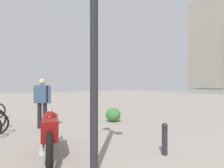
{
  "coord_description": "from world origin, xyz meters",
  "views": [
    {
      "loc": [
        0.22,
        2.86,
        1.53
      ],
      "look_at": [
        10.35,
        -3.58,
        1.52
      ],
      "focal_mm": 32.14,
      "sensor_mm": 36.0,
      "label": 1
    }
  ],
  "objects_px": {
    "lamppost": "(94,21)",
    "motorcycle": "(50,132)",
    "bollard_mid": "(165,138)",
    "pedestrian": "(42,99)"
  },
  "relations": [
    {
      "from": "lamppost",
      "to": "motorcycle",
      "type": "xyz_separation_m",
      "value": [
        1.22,
        0.42,
        -2.11
      ]
    },
    {
      "from": "lamppost",
      "to": "bollard_mid",
      "type": "bearing_deg",
      "value": -91.93
    },
    {
      "from": "pedestrian",
      "to": "bollard_mid",
      "type": "distance_m",
      "value": 4.41
    },
    {
      "from": "lamppost",
      "to": "pedestrian",
      "type": "height_order",
      "value": "lamppost"
    },
    {
      "from": "lamppost",
      "to": "bollard_mid",
      "type": "height_order",
      "value": "lamppost"
    },
    {
      "from": "motorcycle",
      "to": "pedestrian",
      "type": "relative_size",
      "value": 1.24
    },
    {
      "from": "pedestrian",
      "to": "lamppost",
      "type": "bearing_deg",
      "value": 179.0
    },
    {
      "from": "lamppost",
      "to": "motorcycle",
      "type": "relative_size",
      "value": 1.84
    },
    {
      "from": "lamppost",
      "to": "bollard_mid",
      "type": "distance_m",
      "value": 2.81
    },
    {
      "from": "lamppost",
      "to": "bollard_mid",
      "type": "xyz_separation_m",
      "value": [
        -0.06,
        -1.68,
        -2.25
      ]
    }
  ]
}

